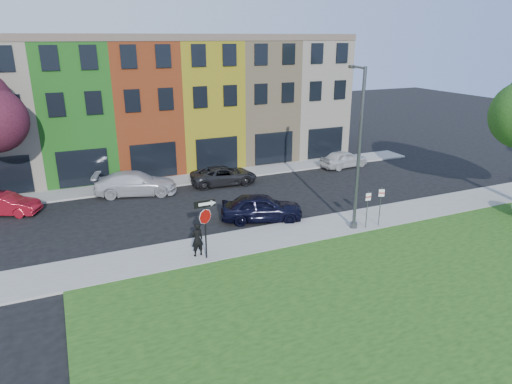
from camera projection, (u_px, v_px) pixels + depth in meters
name	position (u px, v px, depth m)	size (l,w,h in m)	color
ground	(325.00, 256.00, 22.56)	(120.00, 120.00, 0.00)	black
sidewalk_near	(327.00, 227.00, 25.90)	(40.00, 3.00, 0.12)	gray
sidewalk_far	(185.00, 180.00, 34.38)	(40.00, 2.40, 0.12)	gray
rowhouse_block	(168.00, 103.00, 38.33)	(30.00, 10.12, 10.00)	beige
stop_sign	(205.00, 217.00, 21.46)	(1.05, 0.11, 2.97)	black
man	(197.00, 239.00, 22.10)	(0.68, 0.50, 1.72)	black
sedan_near	(262.00, 207.00, 26.71)	(5.12, 3.37, 1.62)	black
parked_car_red	(4.00, 204.00, 27.64)	(4.26, 2.97, 1.33)	maroon
parked_car_silver	(136.00, 183.00, 31.16)	(5.87, 3.57, 1.59)	#B3B4B9
parked_car_dark	(224.00, 175.00, 33.34)	(4.99, 2.60, 1.34)	black
parked_car_white	(344.00, 159.00, 37.71)	(4.31, 2.12, 1.41)	silver
street_lamp	(358.00, 150.00, 24.41)	(1.01, 2.51, 8.77)	#4B4E50
parking_sign_a	(381.00, 202.00, 25.49)	(0.30, 0.16, 2.27)	#4B4E50
parking_sign_b	(367.00, 205.00, 25.18)	(0.32, 0.10, 2.15)	#4B4E50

